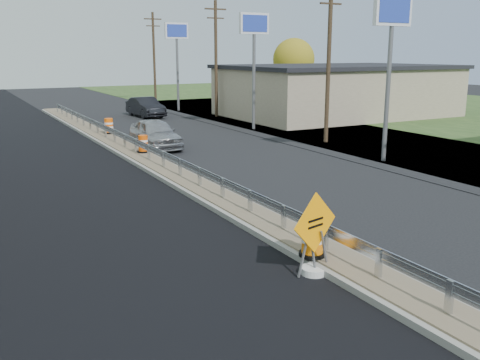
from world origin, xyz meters
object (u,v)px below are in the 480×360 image
car_silver (155,134)px  car_dark_mid (146,107)px  barrel_median_mid (143,144)px  barrel_shoulder_far (152,110)px  barrel_median_near (313,238)px  barrel_median_far (109,126)px  caution_sign (314,254)px

car_silver → car_dark_mid: car_silver is taller
barrel_median_mid → barrel_shoulder_far: (6.66, 17.61, -0.21)m
barrel_median_near → barrel_median_far: size_ratio=1.03×
car_silver → car_dark_mid: size_ratio=0.98×
barrel_median_near → barrel_median_mid: 16.03m
caution_sign → barrel_median_far: size_ratio=2.12×
barrel_median_far → barrel_shoulder_far: size_ratio=1.03×
caution_sign → barrel_median_mid: size_ratio=2.31×
caution_sign → barrel_median_far: (1.45, 23.99, 0.17)m
caution_sign → barrel_median_mid: caution_sign is taller
barrel_median_near → barrel_shoulder_far: 34.45m
car_silver → caution_sign: bearing=-97.2°
barrel_median_near → car_silver: 18.38m
barrel_median_near → barrel_shoulder_far: size_ratio=1.06×
barrel_median_far → car_silver: bearing=-76.5°
barrel_median_mid → car_silver: bearing=56.7°
barrel_median_near → barrel_median_mid: (0.89, 16.00, -0.05)m
barrel_median_mid → barrel_shoulder_far: size_ratio=0.95×
caution_sign → barrel_median_far: caution_sign is taller
barrel_shoulder_far → car_dark_mid: (-0.74, -0.55, 0.36)m
barrel_shoulder_far → car_silver: car_silver is taller
barrel_median_far → car_dark_mid: 11.20m
caution_sign → barrel_shoulder_far: caution_sign is taller
barrel_median_near → car_dark_mid: bearing=78.4°
barrel_median_mid → car_dark_mid: car_dark_mid is taller
barrel_median_near → car_silver: size_ratio=0.21×
car_dark_mid → barrel_shoulder_far: bearing=32.9°
barrel_median_far → car_dark_mid: size_ratio=0.20×
caution_sign → car_silver: 18.97m
caution_sign → car_silver: caution_sign is taller
barrel_median_near → caution_sign: bearing=-122.4°
barrel_median_far → barrel_shoulder_far: barrel_median_far is taller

